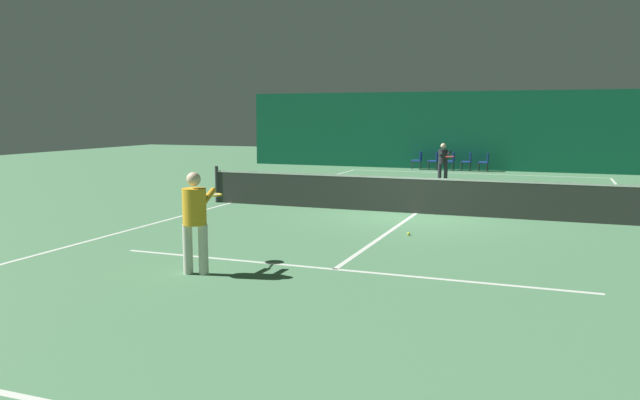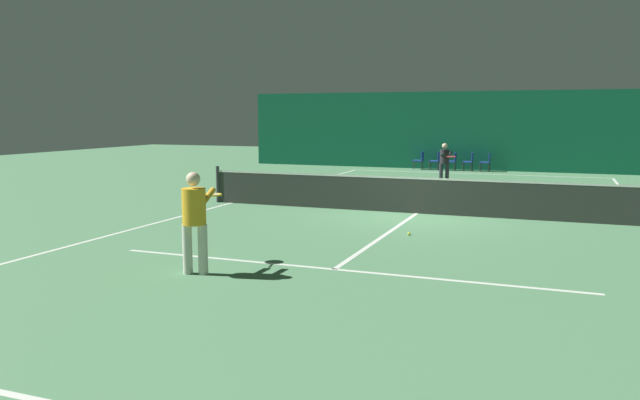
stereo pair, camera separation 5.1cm
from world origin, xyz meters
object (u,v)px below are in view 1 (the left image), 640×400
player_far (443,160)px  courtside_chair_2 (451,160)px  player_near (195,215)px  courtside_chair_1 (434,160)px  courtside_chair_4 (485,161)px  courtside_chair_0 (418,159)px  tennis_ball (409,234)px  courtside_chair_3 (468,160)px  tennis_net (416,194)px

player_far → courtside_chair_2: (-0.61, 5.67, -0.39)m
player_near → courtside_chair_1: player_near is taller
player_far → courtside_chair_4: size_ratio=1.80×
courtside_chair_0 → courtside_chair_4: bearing=90.0°
courtside_chair_0 → tennis_ball: (3.24, -16.26, -0.45)m
player_near → courtside_chair_1: (0.03, 20.68, -0.48)m
courtside_chair_1 → courtside_chair_2: size_ratio=1.00×
tennis_ball → courtside_chair_3: bearing=93.3°
player_far → courtside_chair_2: size_ratio=1.80×
player_near → tennis_ball: bearing=-42.7°
player_near → courtside_chair_0: (-0.74, 20.68, -0.48)m
courtside_chair_0 → courtside_chair_1: bearing=90.0°
courtside_chair_4 → tennis_ball: courtside_chair_4 is taller
player_near → courtside_chair_0: player_near is taller
player_near → courtside_chair_3: 20.75m
tennis_net → courtside_chair_0: tennis_net is taller
courtside_chair_2 → courtside_chair_0: bearing=-90.0°
courtside_chair_0 → courtside_chair_4: 3.08m
courtside_chair_3 → courtside_chair_1: bearing=-90.0°
courtside_chair_1 → courtside_chair_4: size_ratio=1.00×
tennis_net → courtside_chair_3: (-0.44, 13.24, -0.03)m
courtside_chair_2 → courtside_chair_4: bearing=90.0°
courtside_chair_2 → courtside_chair_4: (1.54, 0.00, 0.00)m
courtside_chair_1 → courtside_chair_2: 0.77m
player_far → courtside_chair_1: (-1.38, 5.67, -0.39)m
courtside_chair_0 → courtside_chair_1: size_ratio=1.00×
courtside_chair_1 → courtside_chair_0: bearing=-90.0°
player_far → courtside_chair_1: 5.84m
courtside_chair_2 → courtside_chair_4: same height
courtside_chair_1 → tennis_ball: size_ratio=12.73×
player_near → tennis_net: bearing=-28.3°
courtside_chair_1 → courtside_chair_4: 2.31m
player_near → player_far: bearing=-18.5°
courtside_chair_3 → tennis_ball: 16.29m
player_far → tennis_ball: 10.68m
courtside_chair_1 → courtside_chair_4: (2.31, 0.00, 0.00)m
courtside_chair_1 → tennis_ball: 16.45m
courtside_chair_0 → courtside_chair_3: bearing=90.0°
courtside_chair_2 → tennis_ball: size_ratio=12.73×
player_far → courtside_chair_1: size_ratio=1.80×
courtside_chair_3 → tennis_ball: bearing=3.3°
player_near → courtside_chair_0: 20.70m
tennis_net → player_near: 7.72m
tennis_net → courtside_chair_1: bearing=98.5°
player_far → courtside_chair_3: bearing=153.5°
courtside_chair_1 → courtside_chair_2: bearing=90.0°
courtside_chair_0 → courtside_chair_3: size_ratio=1.00×
player_far → courtside_chair_4: 5.76m
courtside_chair_0 → tennis_ball: size_ratio=12.73×
player_far → courtside_chair_4: (0.93, 5.67, -0.39)m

